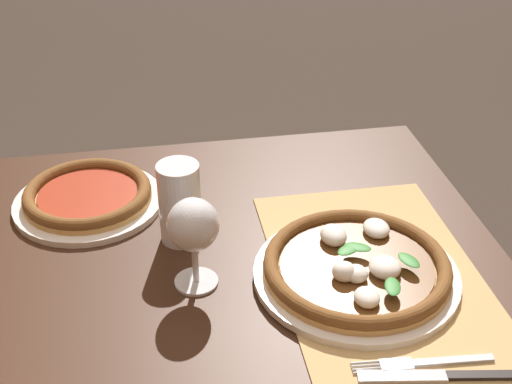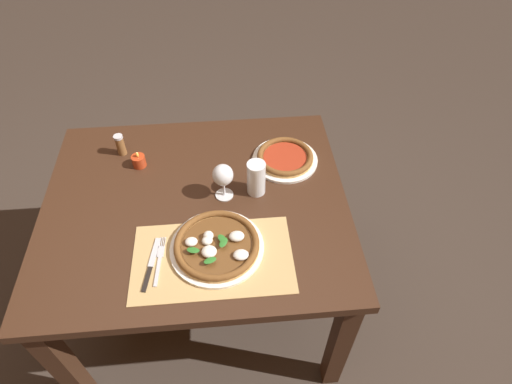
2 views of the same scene
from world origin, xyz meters
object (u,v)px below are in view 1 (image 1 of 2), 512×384
object	(u,v)px
pizza_near	(357,268)
fork	(422,363)
pizza_far	(88,196)
wine_glass	(193,228)
pint_glass	(180,204)
knife	(437,376)

from	to	relation	value
pizza_near	fork	world-z (taller)	pizza_near
pizza_far	wine_glass	size ratio (longest dim) A/B	1.78
pizza_near	fork	xyz separation A→B (m)	(-0.20, -0.03, -0.02)
pizza_far	pint_glass	distance (m)	0.22
wine_glass	fork	size ratio (longest dim) A/B	0.77
pizza_near	fork	bearing A→B (deg)	-170.24
pizza_near	knife	size ratio (longest dim) A/B	1.53
wine_glass	knife	bearing A→B (deg)	-131.00
pint_glass	pizza_far	bearing A→B (deg)	50.07
pizza_far	fork	distance (m)	0.68
pizza_far	knife	xyz separation A→B (m)	(-0.52, -0.47, -0.01)
wine_glass	fork	distance (m)	0.38
pizza_far	pint_glass	world-z (taller)	pint_glass
pizza_far	fork	world-z (taller)	pizza_far
wine_glass	knife	distance (m)	0.41
pint_glass	fork	size ratio (longest dim) A/B	0.72
pizza_far	pizza_near	bearing A→B (deg)	-124.75
pizza_far	wine_glass	world-z (taller)	wine_glass
wine_glass	fork	world-z (taller)	wine_glass
pizza_far	wine_glass	bearing A→B (deg)	-146.38
pizza_far	knife	size ratio (longest dim) A/B	1.28
pizza_far	pint_glass	xyz separation A→B (m)	(-0.14, -0.16, 0.05)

